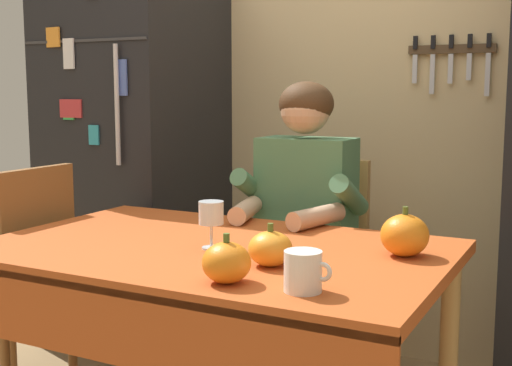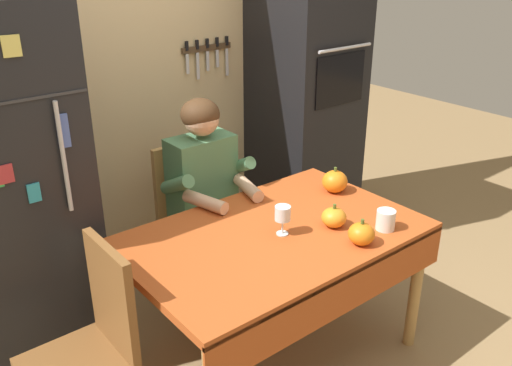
% 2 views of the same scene
% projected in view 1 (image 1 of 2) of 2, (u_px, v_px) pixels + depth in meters
% --- Properties ---
extents(back_wall_assembly, '(3.70, 0.13, 2.60)m').
position_uv_depth(back_wall_assembly, '(363.00, 71.00, 3.06)').
color(back_wall_assembly, '#D1B784').
rests_on(back_wall_assembly, ground).
extents(refrigerator, '(0.68, 0.71, 1.80)m').
position_uv_depth(refrigerator, '(136.00, 156.00, 3.22)').
color(refrigerator, black).
rests_on(refrigerator, ground).
extents(dining_table, '(1.40, 0.90, 0.74)m').
position_uv_depth(dining_table, '(210.00, 274.00, 2.05)').
color(dining_table, tan).
rests_on(dining_table, ground).
extents(chair_behind_person, '(0.40, 0.40, 0.93)m').
position_uv_depth(chair_behind_person, '(317.00, 263.00, 2.75)').
color(chair_behind_person, tan).
rests_on(chair_behind_person, ground).
extents(seated_person, '(0.47, 0.55, 1.25)m').
position_uv_depth(seated_person, '(299.00, 216.00, 2.55)').
color(seated_person, '#38384C').
rests_on(seated_person, ground).
extents(chair_left_side, '(0.40, 0.40, 0.93)m').
position_uv_depth(chair_left_side, '(20.00, 276.00, 2.55)').
color(chair_left_side, brown).
rests_on(chair_left_side, ground).
extents(coffee_mug, '(0.12, 0.09, 0.10)m').
position_uv_depth(coffee_mug, '(304.00, 271.00, 1.58)').
color(coffee_mug, white).
rests_on(coffee_mug, dining_table).
extents(wine_glass, '(0.07, 0.07, 0.14)m').
position_uv_depth(wine_glass, '(211.00, 215.00, 2.00)').
color(wine_glass, white).
rests_on(wine_glass, dining_table).
extents(pumpkin_large, '(0.12, 0.12, 0.12)m').
position_uv_depth(pumpkin_large, '(270.00, 249.00, 1.81)').
color(pumpkin_large, orange).
rests_on(pumpkin_large, dining_table).
extents(pumpkin_medium, '(0.12, 0.12, 0.12)m').
position_uv_depth(pumpkin_medium, '(227.00, 262.00, 1.65)').
color(pumpkin_medium, orange).
rests_on(pumpkin_medium, dining_table).
extents(pumpkin_small, '(0.14, 0.14, 0.14)m').
position_uv_depth(pumpkin_small, '(405.00, 235.00, 1.91)').
color(pumpkin_small, orange).
rests_on(pumpkin_small, dining_table).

